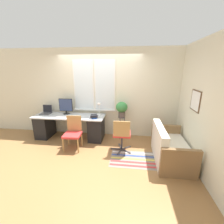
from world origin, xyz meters
TOP-DOWN VIEW (x-y plane):
  - ground_plane at (0.00, 0.00)m, footprint 14.00×14.00m
  - wall_back_with_window at (-0.01, 0.79)m, footprint 9.00×0.12m
  - wall_right_with_picture at (2.41, -0.00)m, footprint 0.08×9.00m
  - desk at (-0.88, 0.35)m, footprint 2.15×0.71m
  - laptop at (-1.68, 0.47)m, footprint 0.31×0.28m
  - monitor at (-1.03, 0.52)m, footprint 0.43×0.19m
  - keyboard at (-1.03, 0.21)m, footprint 0.34×0.14m
  - mouse at (-0.78, 0.20)m, footprint 0.04×0.07m
  - desk_lamp at (0.01, 0.56)m, footprint 0.14×0.14m
  - book_stack at (-0.06, 0.19)m, footprint 0.23×0.19m
  - desk_chair_wooden at (-0.55, -0.23)m, footprint 0.47×0.48m
  - office_chair_swivel at (0.76, -0.26)m, footprint 0.55×0.57m
  - couch_loveseat at (1.90, -0.47)m, footprint 0.74×1.38m
  - plant_stand at (0.70, 0.50)m, footprint 0.21×0.21m
  - potted_plant at (0.70, 0.50)m, footprint 0.34×0.34m
  - floor_rug_striped at (1.26, -0.59)m, footprint 1.48×0.74m

SIDE VIEW (x-z plane):
  - ground_plane at x=0.00m, z-range 0.00..0.00m
  - floor_rug_striped at x=1.26m, z-range 0.00..0.01m
  - couch_loveseat at x=1.90m, z-range -0.13..0.69m
  - desk at x=-0.88m, z-range 0.03..0.76m
  - desk_chair_wooden at x=-0.55m, z-range 0.02..0.89m
  - office_chair_swivel at x=0.76m, z-range 0.04..0.93m
  - plant_stand at x=0.70m, z-range 0.23..0.94m
  - keyboard at x=-1.03m, z-range 0.73..0.75m
  - mouse at x=-0.78m, z-range 0.73..0.76m
  - laptop at x=-1.68m, z-range 0.65..0.92m
  - book_stack at x=-0.06m, z-range 0.73..0.84m
  - potted_plant at x=0.70m, z-range 0.75..1.20m
  - monitor at x=-1.03m, z-range 0.74..1.22m
  - desk_lamp at x=0.01m, z-range 0.81..1.20m
  - wall_right_with_picture at x=2.41m, z-range 0.00..2.70m
  - wall_back_with_window at x=-0.01m, z-range 0.01..2.71m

